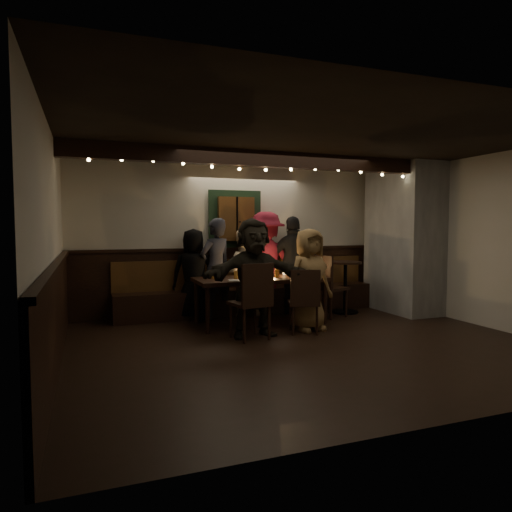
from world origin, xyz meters
name	(u,v)px	position (x,y,z in m)	size (l,w,h in m)	color
room	(327,254)	(1.07, 1.42, 1.07)	(6.02, 5.01, 2.62)	black
dining_table	(260,281)	(-0.12, 1.40, 0.67)	(2.04, 0.87, 0.88)	black
chair_near_left	(253,297)	(-0.58, 0.45, 0.59)	(0.54, 0.54, 1.04)	black
chair_near_right	(304,298)	(0.21, 0.54, 0.52)	(0.53, 0.53, 0.92)	black
chair_end	(326,282)	(1.09, 1.48, 0.59)	(0.59, 0.59, 1.04)	black
high_top	(345,280)	(1.61, 1.73, 0.57)	(0.57, 0.57, 0.91)	black
person_a	(194,274)	(-1.02, 2.11, 0.74)	(0.73, 0.47, 1.48)	black
person_b	(216,269)	(-0.67, 2.02, 0.83)	(0.60, 0.40, 1.66)	#262731
person_c	(242,272)	(-0.19, 2.10, 0.74)	(0.72, 0.56, 1.48)	beige
person_d	(266,263)	(0.27, 2.16, 0.89)	(1.15, 0.66, 1.78)	maroon
person_e	(294,265)	(0.75, 2.03, 0.85)	(1.00, 0.41, 1.70)	black
person_f	(254,277)	(-0.50, 0.67, 0.82)	(1.52, 0.49, 1.64)	black
person_g	(309,280)	(0.39, 0.74, 0.75)	(0.73, 0.47, 1.49)	olive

